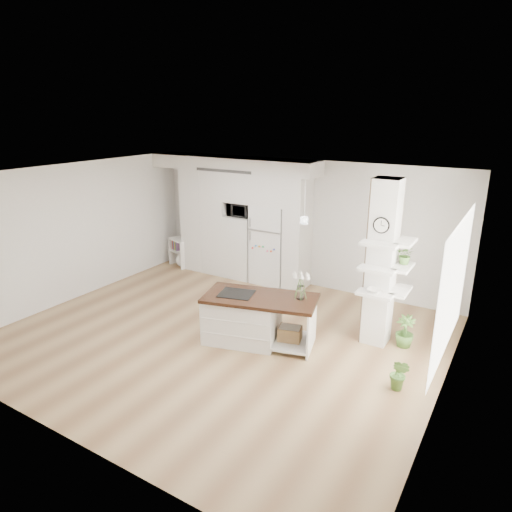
% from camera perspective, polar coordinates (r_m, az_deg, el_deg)
% --- Properties ---
extents(floor, '(7.00, 6.00, 0.01)m').
position_cam_1_polar(floor, '(7.89, -4.47, -9.91)').
color(floor, '#A48559').
rests_on(floor, ground).
extents(room, '(7.04, 6.04, 2.72)m').
position_cam_1_polar(room, '(7.22, -4.82, 3.24)').
color(room, white).
rests_on(room, ground).
extents(cabinet_wall, '(4.00, 0.71, 2.70)m').
position_cam_1_polar(cabinet_wall, '(10.24, -2.58, 5.61)').
color(cabinet_wall, white).
rests_on(cabinet_wall, floor).
extents(refrigerator, '(0.78, 0.69, 1.75)m').
position_cam_1_polar(refrigerator, '(9.94, 1.94, 1.48)').
color(refrigerator, white).
rests_on(refrigerator, floor).
extents(column, '(0.69, 0.90, 2.70)m').
position_cam_1_polar(column, '(7.37, 15.87, -1.19)').
color(column, silver).
rests_on(column, floor).
extents(window, '(0.00, 2.40, 2.40)m').
position_cam_1_polar(window, '(6.36, 23.45, -3.63)').
color(window, white).
rests_on(window, room).
extents(pendant_light, '(0.12, 0.12, 0.10)m').
position_cam_1_polar(pendant_light, '(6.47, 8.24, 3.82)').
color(pendant_light, white).
rests_on(pendant_light, room).
extents(kitchen_island, '(1.97, 1.29, 1.38)m').
position_cam_1_polar(kitchen_island, '(7.54, -0.92, -7.61)').
color(kitchen_island, white).
rests_on(kitchen_island, floor).
extents(bookshelf, '(0.66, 0.50, 0.69)m').
position_cam_1_polar(bookshelf, '(11.29, -9.34, 0.22)').
color(bookshelf, white).
rests_on(bookshelf, floor).
extents(floor_plant_a, '(0.33, 0.30, 0.49)m').
position_cam_1_polar(floor_plant_a, '(6.67, 17.50, -13.93)').
color(floor_plant_a, '#44722D').
rests_on(floor_plant_a, floor).
extents(floor_plant_b, '(0.31, 0.31, 0.53)m').
position_cam_1_polar(floor_plant_b, '(7.81, 18.11, -8.94)').
color(floor_plant_b, '#44722D').
rests_on(floor_plant_b, floor).
extents(microwave, '(0.54, 0.37, 0.30)m').
position_cam_1_polar(microwave, '(10.10, -1.91, 5.81)').
color(microwave, '#2D2D2D').
rests_on(microwave, cabinet_wall).
extents(shelf_plant, '(0.27, 0.23, 0.30)m').
position_cam_1_polar(shelf_plant, '(7.42, 18.20, 0.13)').
color(shelf_plant, '#44722D').
rests_on(shelf_plant, column).
extents(decor_bowl, '(0.22, 0.22, 0.05)m').
position_cam_1_polar(decor_bowl, '(7.30, 14.54, -4.20)').
color(decor_bowl, white).
rests_on(decor_bowl, column).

